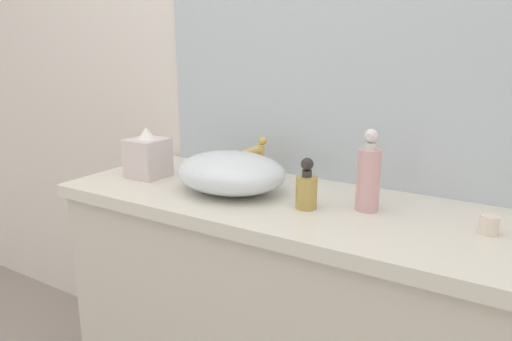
{
  "coord_description": "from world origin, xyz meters",
  "views": [
    {
      "loc": [
        0.73,
        -0.77,
        1.33
      ],
      "look_at": [
        0.01,
        0.41,
        0.97
      ],
      "focal_mm": 33.19,
      "sensor_mm": 36.0,
      "label": 1
    }
  ],
  "objects_px": {
    "soap_dispenser": "(306,188)",
    "sink_basin": "(231,172)",
    "tissue_box": "(148,156)",
    "candle_jar": "(489,225)",
    "lotion_bottle": "(369,176)"
  },
  "relations": [
    {
      "from": "soap_dispenser",
      "to": "sink_basin",
      "type": "bearing_deg",
      "value": 176.03
    },
    {
      "from": "tissue_box",
      "to": "soap_dispenser",
      "type": "bearing_deg",
      "value": -1.18
    },
    {
      "from": "candle_jar",
      "to": "sink_basin",
      "type": "bearing_deg",
      "value": -176.53
    },
    {
      "from": "lotion_bottle",
      "to": "candle_jar",
      "type": "xyz_separation_m",
      "value": [
        0.31,
        -0.01,
        -0.07
      ]
    },
    {
      "from": "sink_basin",
      "to": "tissue_box",
      "type": "distance_m",
      "value": 0.34
    },
    {
      "from": "lotion_bottle",
      "to": "tissue_box",
      "type": "height_order",
      "value": "lotion_bottle"
    },
    {
      "from": "lotion_bottle",
      "to": "tissue_box",
      "type": "distance_m",
      "value": 0.77
    },
    {
      "from": "soap_dispenser",
      "to": "lotion_bottle",
      "type": "height_order",
      "value": "lotion_bottle"
    },
    {
      "from": "sink_basin",
      "to": "candle_jar",
      "type": "relative_size",
      "value": 7.56
    },
    {
      "from": "soap_dispenser",
      "to": "tissue_box",
      "type": "xyz_separation_m",
      "value": [
        -0.62,
        0.01,
        0.02
      ]
    },
    {
      "from": "lotion_bottle",
      "to": "candle_jar",
      "type": "height_order",
      "value": "lotion_bottle"
    },
    {
      "from": "lotion_bottle",
      "to": "tissue_box",
      "type": "relative_size",
      "value": 1.32
    },
    {
      "from": "soap_dispenser",
      "to": "tissue_box",
      "type": "height_order",
      "value": "tissue_box"
    },
    {
      "from": "sink_basin",
      "to": "tissue_box",
      "type": "xyz_separation_m",
      "value": [
        -0.34,
        -0.01,
        0.01
      ]
    },
    {
      "from": "sink_basin",
      "to": "soap_dispenser",
      "type": "relative_size",
      "value": 2.46
    }
  ]
}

